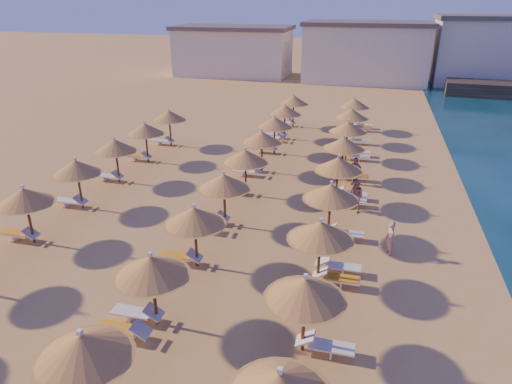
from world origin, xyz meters
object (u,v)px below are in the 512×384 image
(beachgoer_a, at_px, (390,238))
(beachgoer_c, at_px, (355,171))
(parasol_row_east, at_px, (331,193))
(beachgoer_b, at_px, (356,196))
(parasol_row_west, at_px, (224,182))

(beachgoer_a, xyz_separation_m, beachgoer_c, (-1.86, 7.61, 0.07))
(beachgoer_c, bearing_deg, parasol_row_east, -67.56)
(parasol_row_east, bearing_deg, beachgoer_b, 71.22)
(parasol_row_east, relative_size, beachgoer_a, 25.86)
(beachgoer_a, bearing_deg, beachgoer_b, -172.38)
(beachgoer_a, bearing_deg, parasol_row_west, -111.43)
(beachgoer_a, relative_size, beachgoer_b, 0.88)
(beachgoer_c, relative_size, beachgoer_b, 0.95)
(parasol_row_east, relative_size, beachgoer_c, 23.77)
(parasol_row_west, xyz_separation_m, beachgoer_b, (5.95, 3.03, -1.34))
(beachgoer_a, bearing_deg, beachgoer_c, 178.58)
(parasol_row_west, height_order, beachgoer_b, parasol_row_west)
(beachgoer_a, height_order, beachgoer_c, beachgoer_c)
(parasol_row_west, height_order, beachgoer_c, parasol_row_west)
(parasol_row_east, xyz_separation_m, beachgoer_b, (1.03, 3.03, -1.34))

